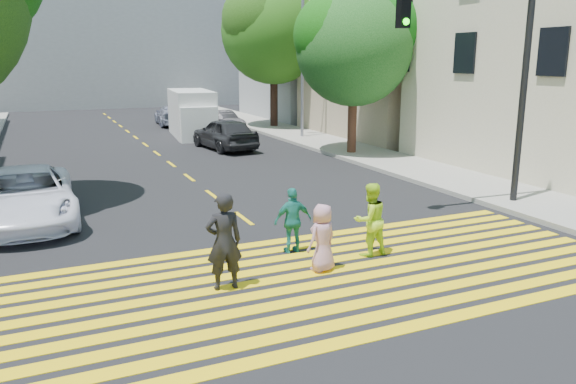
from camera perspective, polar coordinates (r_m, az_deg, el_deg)
ground at (r=10.40m, az=6.88°, el=-11.06°), size 120.00×120.00×0.00m
sidewalk_right at (r=27.04m, az=6.11°, el=4.33°), size 3.00×60.00×0.15m
crosswalk at (r=11.41m, az=3.57°, el=-8.67°), size 13.40×5.30×0.01m
lane_line at (r=31.27m, az=-14.78°, el=5.05°), size 0.12×34.40×0.01m
building_right_tan at (r=33.64m, az=12.72°, el=14.26°), size 10.00×10.00×10.00m
building_right_grey at (r=42.99m, az=3.71°, el=14.28°), size 10.00×10.00×10.00m
backdrop_block at (r=56.32m, az=-19.64°, el=14.35°), size 30.00×8.00×12.00m
tree_right_near at (r=25.57m, az=6.90°, el=15.00°), size 6.86×6.64×7.47m
tree_right_far at (r=35.91m, az=-1.39°, el=16.55°), size 7.66×7.37×9.32m
pedestrian_man at (r=10.62m, az=-6.52°, el=-5.03°), size 0.71×0.49×1.89m
pedestrian_woman at (r=12.55m, az=8.33°, el=-2.79°), size 0.84×0.68×1.64m
pedestrian_child at (r=11.55m, az=3.51°, el=-4.67°), size 0.80×0.65×1.42m
pedestrian_extra at (r=12.60m, az=0.51°, el=-2.91°), size 0.89×0.40×1.50m
white_sedan at (r=16.46m, az=-25.05°, el=-0.39°), size 2.43×5.25×1.46m
dark_car_near at (r=27.47m, az=-6.47°, el=5.92°), size 2.38×4.71×1.54m
silver_car at (r=38.25m, az=-11.77°, el=7.64°), size 2.24×4.70×1.32m
dark_car_parked at (r=34.31m, az=-6.66°, el=7.15°), size 1.88×3.99×1.26m
white_van at (r=32.24m, az=-9.69°, el=7.72°), size 2.59×5.64×2.57m
traffic_signal at (r=16.92m, az=20.02°, el=12.27°), size 4.42×0.51×6.48m
street_lamp at (r=30.74m, az=1.14°, el=14.87°), size 1.99×0.65×8.88m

